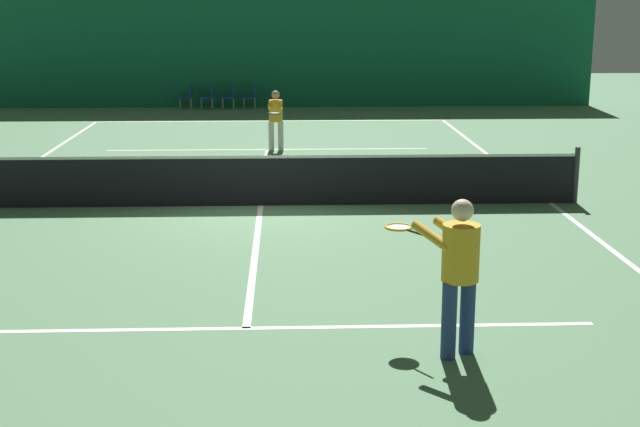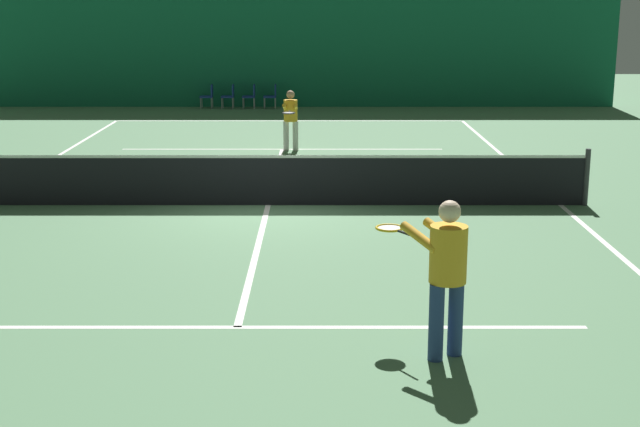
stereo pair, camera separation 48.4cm
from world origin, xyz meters
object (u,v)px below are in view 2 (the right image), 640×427
tennis_net (271,178)px  player_near (449,267)px  player_far (294,116)px  courtside_chair_2 (254,95)px  courtside_chair_3 (276,95)px  courtside_chair_1 (233,95)px  courtside_chair_0 (212,95)px

tennis_net → player_near: (2.30, -7.26, 0.50)m
tennis_net → player_far: size_ratio=7.87×
player_near → courtside_chair_2: (-3.77, 22.46, -0.53)m
player_near → courtside_chair_3: size_ratio=2.07×
courtside_chair_1 → courtside_chair_2: (0.75, 0.00, 0.00)m
tennis_net → courtside_chair_2: size_ratio=14.29×
courtside_chair_2 → tennis_net: bearing=5.5°
courtside_chair_2 → courtside_chair_3: 0.75m
player_near → courtside_chair_2: bearing=-23.6°
courtside_chair_0 → courtside_chair_3: same height
courtside_chair_0 → courtside_chair_1: 0.75m
courtside_chair_1 → courtside_chair_3: (1.49, 0.00, 0.00)m
player_near → courtside_chair_0: size_ratio=2.07×
player_near → courtside_chair_1: player_near is taller
player_far → courtside_chair_1: size_ratio=1.82×
tennis_net → courtside_chair_0: tennis_net is taller
courtside_chair_0 → courtside_chair_1: same height
player_far → courtside_chair_0: player_far is taller
courtside_chair_2 → courtside_chair_0: bearing=-90.0°
courtside_chair_3 → courtside_chair_1: bearing=-90.0°
player_far → courtside_chair_2: size_ratio=1.82×
tennis_net → player_near: 7.63m
player_far → courtside_chair_1: player_far is taller
player_far → courtside_chair_2: bearing=-168.2°
player_near → player_far: size_ratio=1.14×
player_far → courtside_chair_2: player_far is taller
player_far → courtside_chair_3: bearing=-172.8°
courtside_chair_1 → player_far: bearing=15.2°
player_far → courtside_chair_3: player_far is taller
courtside_chair_2 → courtside_chair_3: (0.75, 0.00, 0.00)m
tennis_net → courtside_chair_3: bearing=92.7°
tennis_net → player_near: size_ratio=6.90×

